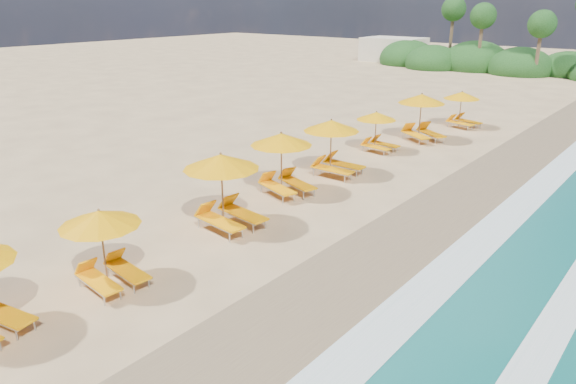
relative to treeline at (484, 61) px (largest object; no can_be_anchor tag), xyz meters
name	(u,v)px	position (x,y,z in m)	size (l,w,h in m)	color
ground	(288,226)	(9.94, -45.51, -1.00)	(160.00, 160.00, 0.00)	tan
wet_sand	(395,260)	(13.94, -45.51, -0.99)	(4.00, 160.00, 0.01)	#8A7552
surf_foam	(488,289)	(16.64, -45.51, -0.97)	(4.00, 160.00, 0.01)	white
station_3	(106,244)	(8.72, -51.53, 0.19)	(2.43, 2.28, 2.12)	olive
station_4	(226,186)	(8.40, -46.83, 0.42)	(2.92, 2.75, 2.53)	olive
station_5	(284,160)	(7.80, -43.10, 0.36)	(3.06, 2.99, 2.42)	olive
station_6	(335,144)	(7.96, -39.89, 0.36)	(2.63, 2.43, 2.43)	olive
station_7	(378,129)	(7.50, -35.38, 0.13)	(2.30, 2.17, 2.00)	olive
station_8	(422,114)	(8.21, -31.99, 0.42)	(3.40, 3.40, 2.52)	olive
station_9	(463,107)	(8.69, -27.56, 0.20)	(2.61, 2.52, 2.13)	olive
treeline	(484,61)	(0.00, 0.00, 0.00)	(25.80, 8.80, 9.74)	#163D14
beach_building	(394,49)	(-12.06, 2.49, 0.40)	(7.00, 5.00, 2.80)	beige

